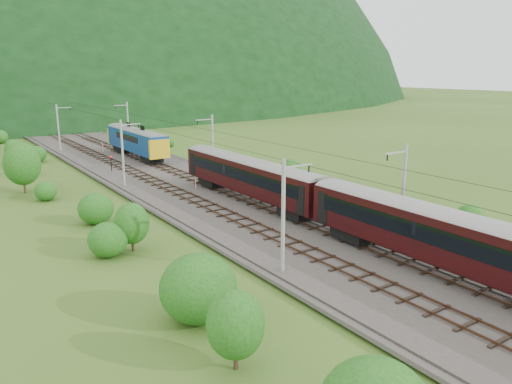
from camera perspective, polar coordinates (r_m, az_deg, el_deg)
ground at (r=39.65m, az=10.25°, el=-7.27°), size 600.00×600.00×0.00m
railbed at (r=46.82m, az=1.71°, el=-3.53°), size 14.00×220.00×0.30m
track_left at (r=45.45m, az=-0.75°, el=-3.78°), size 2.40×220.00×0.27m
track_right at (r=48.14m, az=4.03°, el=-2.80°), size 2.40×220.00×0.27m
catenary_left at (r=62.30m, az=-14.95°, el=4.50°), size 2.54×192.28×8.00m
catenary_right at (r=67.25m, az=-5.04°, el=5.57°), size 2.54×192.28×8.00m
overhead_wires at (r=45.22m, az=1.77°, el=4.90°), size 4.83×198.00×0.03m
train at (r=36.35m, az=20.25°, el=-3.77°), size 3.12×124.97×5.44m
hazard_post_near at (r=89.79m, az=-17.12°, el=4.92°), size 0.17×0.17×1.62m
hazard_post_far at (r=59.59m, az=-6.91°, el=0.97°), size 0.14×0.14×1.28m
signal at (r=72.67m, az=-16.24°, el=3.31°), size 0.23×0.23×2.07m
vegetation_left at (r=42.69m, az=-15.85°, el=-3.22°), size 10.58×145.91×5.93m
vegetation_right at (r=46.93m, az=21.87°, el=-3.02°), size 5.58×102.50×2.98m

